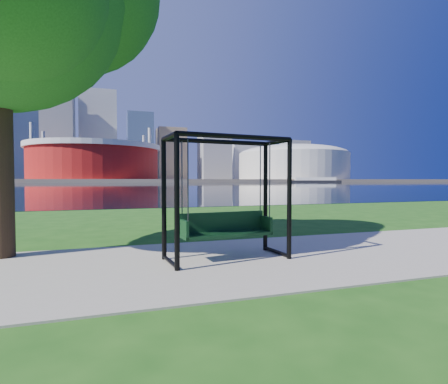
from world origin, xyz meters
name	(u,v)px	position (x,y,z in m)	size (l,w,h in m)	color
ground	(211,257)	(0.00, 0.00, 0.00)	(900.00, 900.00, 0.00)	#1E5114
path	(219,261)	(0.00, -0.50, 0.01)	(120.00, 4.00, 0.03)	#9E937F
river	(115,185)	(0.00, 102.00, 0.01)	(900.00, 180.00, 0.02)	black
far_bank	(111,181)	(0.00, 306.00, 1.00)	(900.00, 228.00, 2.00)	#937F60
stadium	(95,160)	(-10.00, 235.00, 14.23)	(83.00, 83.00, 32.00)	maroon
arena	(293,161)	(135.00, 235.00, 15.87)	(84.00, 84.00, 26.56)	beige
skyline	(105,141)	(-4.27, 319.39, 35.89)	(392.00, 66.00, 96.50)	gray
swing	(226,201)	(0.18, -0.38, 1.10)	(2.30, 1.15, 2.27)	black
barge	(315,180)	(121.27, 183.41, 1.39)	(31.64, 18.67, 3.07)	black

